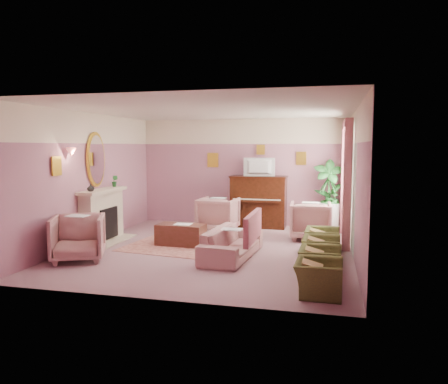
% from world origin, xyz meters
% --- Properties ---
extents(floor, '(5.50, 6.00, 0.01)m').
position_xyz_m(floor, '(0.00, 0.00, 0.00)').
color(floor, gray).
rests_on(floor, ground).
extents(ceiling, '(5.50, 6.00, 0.01)m').
position_xyz_m(ceiling, '(0.00, 0.00, 2.80)').
color(ceiling, beige).
rests_on(ceiling, wall_back).
extents(wall_back, '(5.50, 0.02, 2.80)m').
position_xyz_m(wall_back, '(0.00, 3.00, 1.40)').
color(wall_back, '#875C78').
rests_on(wall_back, floor).
extents(wall_front, '(5.50, 0.02, 2.80)m').
position_xyz_m(wall_front, '(0.00, -3.00, 1.40)').
color(wall_front, '#875C78').
rests_on(wall_front, floor).
extents(wall_left, '(0.02, 6.00, 2.80)m').
position_xyz_m(wall_left, '(-2.75, 0.00, 1.40)').
color(wall_left, '#875C78').
rests_on(wall_left, floor).
extents(wall_right, '(0.02, 6.00, 2.80)m').
position_xyz_m(wall_right, '(2.75, 0.00, 1.40)').
color(wall_right, '#875C78').
rests_on(wall_right, floor).
extents(picture_rail_band, '(5.50, 0.01, 0.65)m').
position_xyz_m(picture_rail_band, '(0.00, 2.99, 2.47)').
color(picture_rail_band, beige).
rests_on(picture_rail_band, wall_back).
extents(stripe_panel, '(0.01, 3.00, 2.15)m').
position_xyz_m(stripe_panel, '(2.73, 1.30, 1.07)').
color(stripe_panel, '#ACB3A0').
rests_on(stripe_panel, wall_right).
extents(fireplace_surround, '(0.30, 1.40, 1.10)m').
position_xyz_m(fireplace_surround, '(-2.59, 0.20, 0.55)').
color(fireplace_surround, beige).
rests_on(fireplace_surround, floor).
extents(fireplace_inset, '(0.18, 0.72, 0.68)m').
position_xyz_m(fireplace_inset, '(-2.49, 0.20, 0.40)').
color(fireplace_inset, black).
rests_on(fireplace_inset, floor).
extents(fire_ember, '(0.06, 0.54, 0.10)m').
position_xyz_m(fire_ember, '(-2.45, 0.20, 0.22)').
color(fire_ember, orange).
rests_on(fire_ember, floor).
extents(mantel_shelf, '(0.40, 1.55, 0.07)m').
position_xyz_m(mantel_shelf, '(-2.56, 0.20, 1.12)').
color(mantel_shelf, beige).
rests_on(mantel_shelf, fireplace_surround).
extents(hearth, '(0.55, 1.50, 0.02)m').
position_xyz_m(hearth, '(-2.39, 0.20, 0.01)').
color(hearth, beige).
rests_on(hearth, floor).
extents(mirror_frame, '(0.04, 0.72, 1.20)m').
position_xyz_m(mirror_frame, '(-2.70, 0.20, 1.80)').
color(mirror_frame, gold).
rests_on(mirror_frame, wall_left).
extents(mirror_glass, '(0.01, 0.60, 1.06)m').
position_xyz_m(mirror_glass, '(-2.67, 0.20, 1.80)').
color(mirror_glass, white).
rests_on(mirror_glass, wall_left).
extents(sconce_shade, '(0.20, 0.20, 0.16)m').
position_xyz_m(sconce_shade, '(-2.62, -0.85, 1.98)').
color(sconce_shade, '#E96E62').
rests_on(sconce_shade, wall_left).
extents(piano, '(1.40, 0.60, 1.30)m').
position_xyz_m(piano, '(0.50, 2.68, 0.65)').
color(piano, black).
rests_on(piano, floor).
extents(piano_keyshelf, '(1.30, 0.12, 0.06)m').
position_xyz_m(piano_keyshelf, '(0.50, 2.33, 0.72)').
color(piano_keyshelf, black).
rests_on(piano_keyshelf, piano).
extents(piano_keys, '(1.20, 0.08, 0.02)m').
position_xyz_m(piano_keys, '(0.50, 2.33, 0.76)').
color(piano_keys, beige).
rests_on(piano_keys, piano).
extents(piano_top, '(1.45, 0.65, 0.04)m').
position_xyz_m(piano_top, '(0.50, 2.68, 1.31)').
color(piano_top, black).
rests_on(piano_top, piano).
extents(television, '(0.80, 0.12, 0.48)m').
position_xyz_m(television, '(0.50, 2.63, 1.60)').
color(television, black).
rests_on(television, piano).
extents(print_back_left, '(0.30, 0.03, 0.38)m').
position_xyz_m(print_back_left, '(-0.80, 2.96, 1.72)').
color(print_back_left, gold).
rests_on(print_back_left, wall_back).
extents(print_back_right, '(0.26, 0.03, 0.34)m').
position_xyz_m(print_back_right, '(1.55, 2.96, 1.78)').
color(print_back_right, gold).
rests_on(print_back_right, wall_back).
extents(print_back_mid, '(0.22, 0.03, 0.26)m').
position_xyz_m(print_back_mid, '(0.50, 2.96, 2.00)').
color(print_back_mid, gold).
rests_on(print_back_mid, wall_back).
extents(print_left_wall, '(0.03, 0.28, 0.36)m').
position_xyz_m(print_left_wall, '(-2.71, -1.20, 1.72)').
color(print_left_wall, gold).
rests_on(print_left_wall, wall_left).
extents(window_blind, '(0.03, 1.40, 1.80)m').
position_xyz_m(window_blind, '(2.70, 1.55, 1.70)').
color(window_blind, beige).
rests_on(window_blind, wall_right).
extents(curtain_left, '(0.16, 0.34, 2.60)m').
position_xyz_m(curtain_left, '(2.62, 0.63, 1.30)').
color(curtain_left, '#AD5562').
rests_on(curtain_left, floor).
extents(curtain_right, '(0.16, 0.34, 2.60)m').
position_xyz_m(curtain_right, '(2.62, 2.47, 1.30)').
color(curtain_right, '#AD5562').
rests_on(curtain_right, floor).
extents(pelmet, '(0.16, 2.20, 0.16)m').
position_xyz_m(pelmet, '(2.62, 1.55, 2.56)').
color(pelmet, '#AD5562').
rests_on(pelmet, wall_right).
extents(mantel_plant, '(0.16, 0.16, 0.28)m').
position_xyz_m(mantel_plant, '(-2.55, 0.75, 1.29)').
color(mantel_plant, '#216828').
rests_on(mantel_plant, mantel_shelf).
extents(mantel_vase, '(0.16, 0.16, 0.16)m').
position_xyz_m(mantel_vase, '(-2.55, -0.30, 1.23)').
color(mantel_vase, beige).
rests_on(mantel_vase, mantel_shelf).
extents(area_rug, '(2.70, 2.10, 0.01)m').
position_xyz_m(area_rug, '(-0.58, 0.11, 0.01)').
color(area_rug, '#B26C62').
rests_on(area_rug, floor).
extents(coffee_table, '(1.02, 0.55, 0.45)m').
position_xyz_m(coffee_table, '(-0.76, 0.20, 0.23)').
color(coffee_table, '#52281D').
rests_on(coffee_table, floor).
extents(table_paper, '(0.35, 0.28, 0.01)m').
position_xyz_m(table_paper, '(-0.71, 0.20, 0.46)').
color(table_paper, white).
rests_on(table_paper, coffee_table).
extents(sofa, '(0.63, 1.88, 0.76)m').
position_xyz_m(sofa, '(0.51, -0.53, 0.38)').
color(sofa, tan).
rests_on(sofa, floor).
extents(sofa_throw, '(0.10, 1.43, 0.52)m').
position_xyz_m(sofa_throw, '(0.91, -0.53, 0.60)').
color(sofa_throw, '#AD5562').
rests_on(sofa_throw, sofa).
extents(floral_armchair_left, '(0.89, 0.89, 0.93)m').
position_xyz_m(floral_armchair_left, '(-0.37, 1.86, 0.47)').
color(floral_armchair_left, tan).
rests_on(floral_armchair_left, floor).
extents(floral_armchair_right, '(0.89, 0.89, 0.93)m').
position_xyz_m(floral_armchair_right, '(1.87, 1.49, 0.47)').
color(floral_armchair_right, tan).
rests_on(floral_armchair_right, floor).
extents(floral_armchair_front, '(0.89, 0.89, 0.93)m').
position_xyz_m(floral_armchair_front, '(-2.18, -1.40, 0.47)').
color(floral_armchair_front, tan).
rests_on(floral_armchair_front, floor).
extents(olive_chair_a, '(0.53, 0.75, 0.65)m').
position_xyz_m(olive_chair_a, '(2.16, -2.26, 0.32)').
color(olive_chair_a, '#515827').
rests_on(olive_chair_a, floor).
extents(olive_chair_b, '(0.53, 0.75, 0.65)m').
position_xyz_m(olive_chair_b, '(2.16, -1.44, 0.32)').
color(olive_chair_b, '#515827').
rests_on(olive_chair_b, floor).
extents(olive_chair_c, '(0.53, 0.75, 0.65)m').
position_xyz_m(olive_chair_c, '(2.16, -0.62, 0.32)').
color(olive_chair_c, '#515827').
rests_on(olive_chair_c, floor).
extents(olive_chair_d, '(0.53, 0.75, 0.65)m').
position_xyz_m(olive_chair_d, '(2.16, 0.20, 0.32)').
color(olive_chair_d, '#515827').
rests_on(olive_chair_d, floor).
extents(side_table, '(0.52, 0.52, 0.70)m').
position_xyz_m(side_table, '(2.28, 2.50, 0.35)').
color(side_table, white).
rests_on(side_table, floor).
extents(side_plant_big, '(0.30, 0.30, 0.34)m').
position_xyz_m(side_plant_big, '(2.28, 2.50, 0.87)').
color(side_plant_big, '#216828').
rests_on(side_plant_big, side_table).
extents(side_plant_small, '(0.16, 0.16, 0.28)m').
position_xyz_m(side_plant_small, '(2.40, 2.40, 0.84)').
color(side_plant_small, '#216828').
rests_on(side_plant_small, side_table).
extents(palm_pot, '(0.34, 0.34, 0.34)m').
position_xyz_m(palm_pot, '(2.26, 2.53, 0.17)').
color(palm_pot, '#9E3F2E').
rests_on(palm_pot, floor).
extents(palm_plant, '(0.76, 0.76, 1.44)m').
position_xyz_m(palm_plant, '(2.26, 2.53, 1.06)').
color(palm_plant, '#216828').
rests_on(palm_plant, palm_pot).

